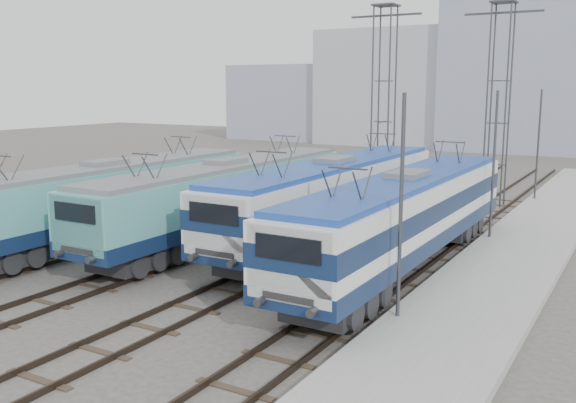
# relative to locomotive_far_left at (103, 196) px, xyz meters

# --- Properties ---
(ground) EXTENTS (160.00, 160.00, 0.00)m
(ground) POSITION_rel_locomotive_far_left_xyz_m (6.75, -4.99, -2.23)
(ground) COLOR #514C47
(platform) EXTENTS (4.00, 70.00, 0.30)m
(platform) POSITION_rel_locomotive_far_left_xyz_m (16.95, 3.01, -2.08)
(platform) COLOR #9E9E99
(platform) RESTS_ON ground
(locomotive_far_left) EXTENTS (2.84, 17.92, 3.37)m
(locomotive_far_left) POSITION_rel_locomotive_far_left_xyz_m (0.00, 0.00, 0.00)
(locomotive_far_left) COLOR #112347
(locomotive_far_left) RESTS_ON ground
(locomotive_center_left) EXTENTS (2.84, 17.96, 3.38)m
(locomotive_center_left) POSITION_rel_locomotive_far_left_xyz_m (4.50, 3.15, 0.00)
(locomotive_center_left) COLOR #112347
(locomotive_center_left) RESTS_ON ground
(locomotive_center_right) EXTENTS (2.93, 18.54, 3.49)m
(locomotive_center_right) POSITION_rel_locomotive_far_left_xyz_m (9.00, 5.42, 0.13)
(locomotive_center_right) COLOR #112347
(locomotive_center_right) RESTS_ON ground
(locomotive_far_right) EXTENTS (2.91, 18.39, 3.46)m
(locomotive_far_right) POSITION_rel_locomotive_far_left_xyz_m (13.50, 2.56, 0.11)
(locomotive_far_right) COLOR #112347
(locomotive_far_right) RESTS_ON ground
(catenary_tower_west) EXTENTS (4.50, 1.20, 12.00)m
(catenary_tower_west) POSITION_rel_locomotive_far_left_xyz_m (6.75, 17.01, 4.41)
(catenary_tower_west) COLOR #3F4247
(catenary_tower_west) RESTS_ON ground
(catenary_tower_east) EXTENTS (4.50, 1.20, 12.00)m
(catenary_tower_east) POSITION_rel_locomotive_far_left_xyz_m (13.25, 19.01, 4.41)
(catenary_tower_east) COLOR #3F4247
(catenary_tower_east) RESTS_ON ground
(mast_front) EXTENTS (0.12, 0.12, 7.00)m
(mast_front) POSITION_rel_locomotive_far_left_xyz_m (15.35, -2.99, 1.27)
(mast_front) COLOR #3F4247
(mast_front) RESTS_ON ground
(mast_mid) EXTENTS (0.12, 0.12, 7.00)m
(mast_mid) POSITION_rel_locomotive_far_left_xyz_m (15.35, 9.01, 1.27)
(mast_mid) COLOR #3F4247
(mast_mid) RESTS_ON ground
(mast_rear) EXTENTS (0.12, 0.12, 7.00)m
(mast_rear) POSITION_rel_locomotive_far_left_xyz_m (15.35, 21.01, 1.27)
(mast_rear) COLOR #3F4247
(mast_rear) RESTS_ON ground
(building_west) EXTENTS (18.00, 12.00, 14.00)m
(building_west) POSITION_rel_locomotive_far_left_xyz_m (-7.25, 57.01, 4.77)
(building_west) COLOR #A8B1BB
(building_west) RESTS_ON ground
(building_center) EXTENTS (22.00, 14.00, 18.00)m
(building_center) POSITION_rel_locomotive_far_left_xyz_m (10.75, 57.01, 6.77)
(building_center) COLOR #949BB5
(building_center) RESTS_ON ground
(building_far_west) EXTENTS (14.00, 10.00, 10.00)m
(building_far_west) POSITION_rel_locomotive_far_left_xyz_m (-23.25, 57.01, 2.77)
(building_far_west) COLOR #949BB5
(building_far_west) RESTS_ON ground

